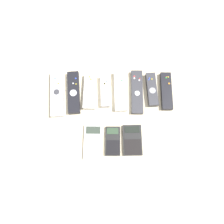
{
  "coord_description": "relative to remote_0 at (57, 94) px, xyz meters",
  "views": [
    {
      "loc": [
        -0.01,
        -0.23,
        0.96
      ],
      "look_at": [
        0.0,
        0.03,
        0.01
      ],
      "focal_mm": 35.0,
      "sensor_mm": 36.0,
      "label": 1
    }
  ],
  "objects": [
    {
      "name": "remote_7",
      "position": [
        0.51,
        0.0,
        -0.0
      ],
      "size": [
        0.05,
        0.18,
        0.02
      ],
      "rotation": [
        0.0,
        0.0,
        -0.03
      ],
      "color": "black",
      "rests_on": "ground_plane"
    },
    {
      "name": "remote_2",
      "position": [
        0.15,
        0.01,
        0.0
      ],
      "size": [
        0.07,
        0.17,
        0.03
      ],
      "rotation": [
        0.0,
        0.0,
        -0.05
      ],
      "color": "white",
      "rests_on": "ground_plane"
    },
    {
      "name": "remote_3",
      "position": [
        0.22,
        0.01,
        0.0
      ],
      "size": [
        0.04,
        0.15,
        0.03
      ],
      "rotation": [
        0.0,
        0.0,
        0.01
      ],
      "color": "silver",
      "rests_on": "ground_plane"
    },
    {
      "name": "calculator_1",
      "position": [
        0.25,
        -0.22,
        -0.0
      ],
      "size": [
        0.07,
        0.13,
        0.02
      ],
      "rotation": [
        0.0,
        0.0,
        -0.03
      ],
      "color": "black",
      "rests_on": "ground_plane"
    },
    {
      "name": "calculator_2",
      "position": [
        0.34,
        -0.22,
        -0.01
      ],
      "size": [
        0.08,
        0.13,
        0.02
      ],
      "rotation": [
        0.0,
        0.0,
        -0.01
      ],
      "color": "black",
      "rests_on": "ground_plane"
    },
    {
      "name": "remote_4",
      "position": [
        0.29,
        0.0,
        -0.0
      ],
      "size": [
        0.06,
        0.19,
        0.03
      ],
      "rotation": [
        0.0,
        0.0,
        -0.0
      ],
      "color": "white",
      "rests_on": "ground_plane"
    },
    {
      "name": "remote_1",
      "position": [
        0.08,
        0.0,
        -0.0
      ],
      "size": [
        0.06,
        0.21,
        0.03
      ],
      "rotation": [
        0.0,
        0.0,
        0.05
      ],
      "color": "black",
      "rests_on": "ground_plane"
    },
    {
      "name": "remote_0",
      "position": [
        0.0,
        0.0,
        0.0
      ],
      "size": [
        0.07,
        0.22,
        0.03
      ],
      "rotation": [
        0.0,
        0.0,
        0.05
      ],
      "color": "silver",
      "rests_on": "ground_plane"
    },
    {
      "name": "remote_5",
      "position": [
        0.37,
        0.0,
        -0.0
      ],
      "size": [
        0.06,
        0.21,
        0.02
      ],
      "rotation": [
        0.0,
        0.0,
        -0.04
      ],
      "color": "#333338",
      "rests_on": "ground_plane"
    },
    {
      "name": "ground_plane",
      "position": [
        0.25,
        -0.13,
        -0.01
      ],
      "size": [
        3.0,
        3.0,
        0.0
      ],
      "primitive_type": "plane",
      "color": "beige"
    },
    {
      "name": "remote_6",
      "position": [
        0.44,
        0.01,
        0.0
      ],
      "size": [
        0.05,
        0.16,
        0.03
      ],
      "rotation": [
        0.0,
        0.0,
        0.03
      ],
      "color": "#333338",
      "rests_on": "ground_plane"
    },
    {
      "name": "calculator_0",
      "position": [
        0.16,
        -0.23,
        -0.01
      ],
      "size": [
        0.09,
        0.15,
        0.02
      ],
      "rotation": [
        0.0,
        0.0,
        -0.04
      ],
      "color": "silver",
      "rests_on": "ground_plane"
    }
  ]
}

